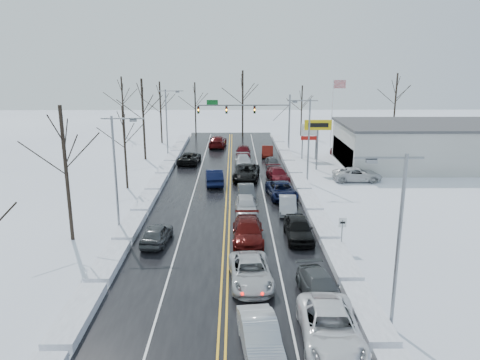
{
  "coord_description": "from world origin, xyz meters",
  "views": [
    {
      "loc": [
        0.63,
        -38.79,
        13.32
      ],
      "look_at": [
        1.12,
        1.77,
        2.5
      ],
      "focal_mm": 35.0,
      "sensor_mm": 36.0,
      "label": 1
    }
  ],
  "objects_px": {
    "oncoming_car_0": "(214,184)",
    "traffic_signal_mast": "(254,112)",
    "flagpole": "(333,108)",
    "dealership_building": "(423,144)",
    "tires_plus_sign": "(318,128)"
  },
  "relations": [
    {
      "from": "traffic_signal_mast",
      "to": "tires_plus_sign",
      "type": "height_order",
      "value": "traffic_signal_mast"
    },
    {
      "from": "traffic_signal_mast",
      "to": "flagpole",
      "type": "distance_m",
      "value": 11.9
    },
    {
      "from": "flagpole",
      "to": "dealership_building",
      "type": "height_order",
      "value": "flagpole"
    },
    {
      "from": "tires_plus_sign",
      "to": "dealership_building",
      "type": "relative_size",
      "value": 0.29
    },
    {
      "from": "dealership_building",
      "to": "tires_plus_sign",
      "type": "bearing_deg",
      "value": -171.53
    },
    {
      "from": "dealership_building",
      "to": "oncoming_car_0",
      "type": "height_order",
      "value": "dealership_building"
    },
    {
      "from": "traffic_signal_mast",
      "to": "oncoming_car_0",
      "type": "distance_m",
      "value": 19.99
    },
    {
      "from": "tires_plus_sign",
      "to": "oncoming_car_0",
      "type": "bearing_deg",
      "value": -151.42
    },
    {
      "from": "traffic_signal_mast",
      "to": "tires_plus_sign",
      "type": "xyz_separation_m",
      "value": [
        7.05,
        -12.0,
        -0.49
      ]
    },
    {
      "from": "flagpole",
      "to": "dealership_building",
      "type": "bearing_deg",
      "value": -53.73
    },
    {
      "from": "oncoming_car_0",
      "to": "traffic_signal_mast",
      "type": "bearing_deg",
      "value": -110.42
    },
    {
      "from": "traffic_signal_mast",
      "to": "flagpole",
      "type": "relative_size",
      "value": 1.33
    },
    {
      "from": "tires_plus_sign",
      "to": "flagpole",
      "type": "height_order",
      "value": "flagpole"
    },
    {
      "from": "flagpole",
      "to": "dealership_building",
      "type": "distance_m",
      "value": 15.24
    },
    {
      "from": "traffic_signal_mast",
      "to": "tires_plus_sign",
      "type": "bearing_deg",
      "value": -59.54
    }
  ]
}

